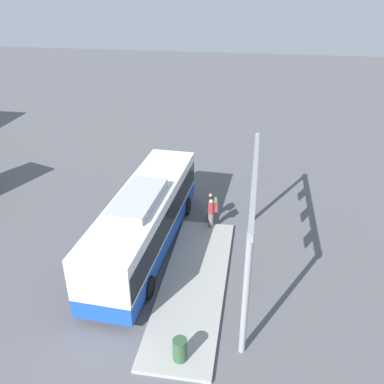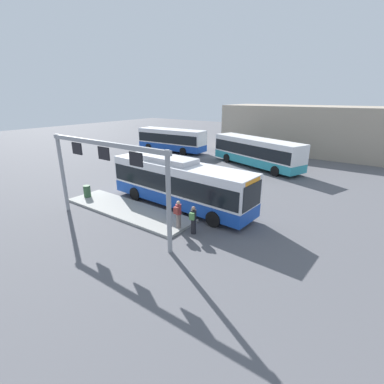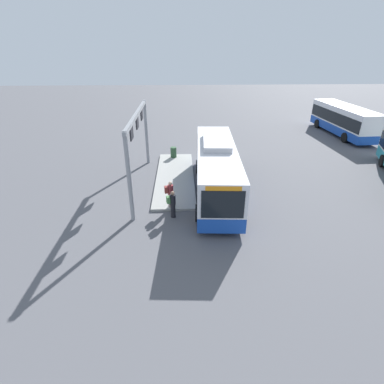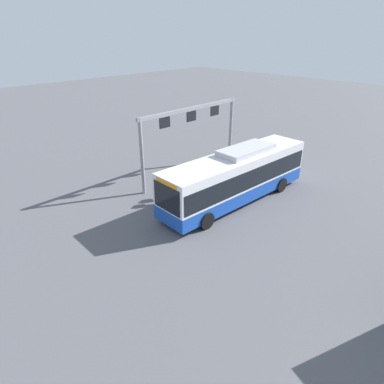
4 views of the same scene
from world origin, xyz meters
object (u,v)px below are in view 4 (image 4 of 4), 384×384
(person_boarding, at_px, (177,183))
(trash_bin, at_px, (256,156))
(bus_main, at_px, (236,175))
(person_waiting_near, at_px, (168,190))

(person_boarding, distance_m, trash_bin, 8.92)
(bus_main, height_order, trash_bin, bus_main)
(bus_main, relative_size, trash_bin, 12.58)
(bus_main, height_order, person_boarding, bus_main)
(person_waiting_near, bearing_deg, trash_bin, 74.47)
(person_boarding, distance_m, person_waiting_near, 0.99)
(bus_main, bearing_deg, trash_bin, -152.55)
(person_boarding, relative_size, person_waiting_near, 1.00)
(person_waiting_near, relative_size, trash_bin, 1.86)
(person_waiting_near, xyz_separation_m, trash_bin, (-9.88, -0.12, -0.28))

